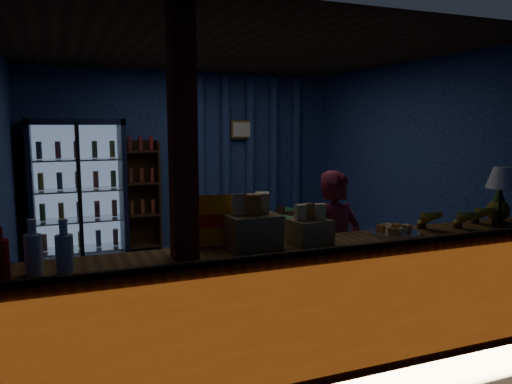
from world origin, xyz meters
The scene contains 19 objects.
ground centered at (0.00, 0.00, 0.00)m, with size 4.60×4.60×0.00m, color #515154.
room_walls centered at (0.00, 0.00, 1.57)m, with size 4.60×4.60×4.60m.
counter centered at (0.00, -1.91, 0.48)m, with size 4.40×0.57×0.99m.
support_post centered at (-1.05, -1.90, 1.30)m, with size 0.16×0.16×2.60m, color maroon.
beverage_cooler centered at (-1.55, 1.92, 0.93)m, with size 1.20×0.62×1.90m.
bottle_shelf centered at (-0.70, 2.06, 0.79)m, with size 0.50×0.28×1.60m.
curtain_folds centered at (1.00, 2.14, 1.30)m, with size 1.74×0.14×2.50m.
framed_picture centered at (0.85, 2.10, 1.75)m, with size 0.36×0.04×0.28m.
shopkeeper centered at (0.40, -1.44, 0.72)m, with size 0.52×0.34×1.44m, color maroon.
green_chair centered at (1.36, 1.44, 0.28)m, with size 0.61×0.62×0.57m, color #61C378.
side_table centered at (1.19, 1.41, 0.27)m, with size 0.71×0.63×0.64m.
yellow_sign centered at (-0.72, -1.69, 1.14)m, with size 0.48×0.19×0.37m.
soda_bottles centered at (-2.05, -1.97, 1.08)m, with size 0.61×0.18×0.33m.
snack_box_left centered at (-0.53, -1.81, 1.09)m, with size 0.38×0.31×0.39m.
snack_box_centre centered at (-0.11, -1.89, 1.06)m, with size 0.31×0.27×0.30m.
pastry_tray centered at (0.69, -1.85, 0.97)m, with size 0.43×0.43×0.07m.
banana_bunches centered at (1.33, -1.83, 1.04)m, with size 0.85×0.32×0.19m.
table_lamp centered at (1.72, -1.93, 1.35)m, with size 0.26×0.26×0.52m.
pineapple centered at (1.83, -1.81, 1.09)m, with size 0.20×0.20×0.34m.
Camera 1 is at (-1.82, -5.07, 1.83)m, focal length 35.00 mm.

